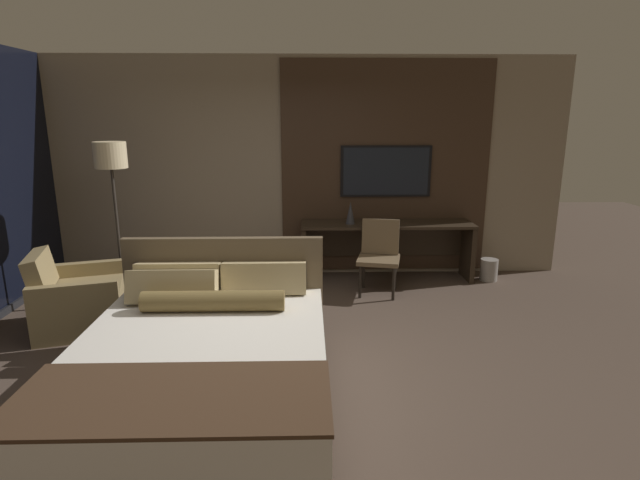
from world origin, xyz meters
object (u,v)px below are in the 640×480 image
object	(u,v)px
waste_bin	(489,270)
desk_chair	(379,250)
floor_lamp	(112,169)
desk	(386,239)
armchair_by_window	(77,302)
bed	(203,363)
vase_tall	(350,213)
tv	(386,171)

from	to	relation	value
waste_bin	desk_chair	bearing A→B (deg)	-165.73
floor_lamp	waste_bin	bearing A→B (deg)	8.28
desk	floor_lamp	world-z (taller)	floor_lamp
armchair_by_window	bed	bearing A→B (deg)	-148.55
floor_lamp	waste_bin	size ratio (longest dim) A/B	6.42
desk	vase_tall	world-z (taller)	vase_tall
tv	floor_lamp	bearing A→B (deg)	-162.46
desk	vase_tall	xyz separation A→B (m)	(-0.47, -0.08, 0.36)
tv	waste_bin	xyz separation A→B (m)	(1.32, -0.34, -1.23)
tv	desk_chair	size ratio (longest dim) A/B	1.34
floor_lamp	vase_tall	distance (m)	2.80
desk	floor_lamp	size ratio (longest dim) A/B	1.21
desk	armchair_by_window	world-z (taller)	armchair_by_window
desk	armchair_by_window	xyz separation A→B (m)	(-3.30, -1.49, -0.25)
desk_chair	tv	bearing A→B (deg)	90.20
bed	armchair_by_window	bearing A→B (deg)	137.98
tv	floor_lamp	distance (m)	3.26
bed	vase_tall	xyz separation A→B (m)	(1.31, 2.78, 0.57)
armchair_by_window	vase_tall	world-z (taller)	vase_tall
bed	vase_tall	world-z (taller)	vase_tall
tv	floor_lamp	world-z (taller)	floor_lamp
desk_chair	floor_lamp	size ratio (longest dim) A/B	0.48
waste_bin	floor_lamp	bearing A→B (deg)	-171.72
waste_bin	armchair_by_window	bearing A→B (deg)	-163.67
bed	desk_chair	size ratio (longest dim) A/B	2.62
tv	floor_lamp	size ratio (longest dim) A/B	0.65
desk_chair	waste_bin	bearing A→B (deg)	26.91
desk_chair	armchair_by_window	bearing A→B (deg)	-150.07
tv	armchair_by_window	xyz separation A→B (m)	(-3.30, -1.69, -1.10)
bed	desk_chair	xyz separation A→B (m)	(1.62, 2.35, 0.20)
bed	tv	xyz separation A→B (m)	(1.78, 3.06, 1.06)
bed	waste_bin	bearing A→B (deg)	41.30
desk_chair	waste_bin	distance (m)	1.57
bed	desk_chair	world-z (taller)	bed
bed	desk	bearing A→B (deg)	58.06
desk	waste_bin	xyz separation A→B (m)	(1.32, -0.13, -0.38)
floor_lamp	vase_tall	world-z (taller)	floor_lamp
bed	floor_lamp	xyz separation A→B (m)	(-1.33, 2.08, 1.20)
desk_chair	armchair_by_window	world-z (taller)	desk_chair
bed	armchair_by_window	xyz separation A→B (m)	(-1.52, 1.37, -0.04)
desk	tv	world-z (taller)	tv
armchair_by_window	floor_lamp	bearing A→B (deg)	-31.84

